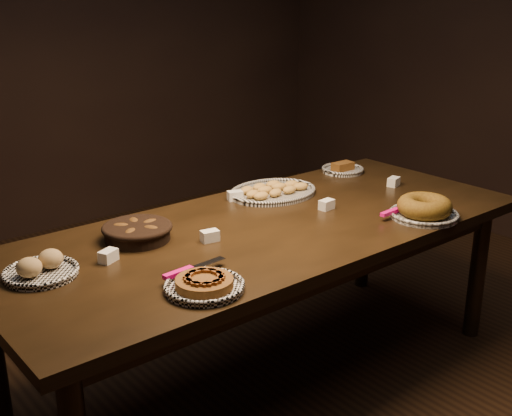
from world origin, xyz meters
TOP-DOWN VIEW (x-y plane):
  - ground at (0.00, 0.00)m, footprint 5.00×5.00m
  - buffet_table at (0.00, 0.00)m, footprint 2.40×1.00m
  - apple_tart_plate at (-0.57, -0.34)m, footprint 0.32×0.29m
  - madeleine_platter at (0.30, 0.31)m, footprint 0.45×0.37m
  - bundt_cake_plate at (0.60, -0.36)m, footprint 0.34×0.32m
  - croissant_basket at (-0.51, 0.20)m, footprint 0.30×0.30m
  - bread_roll_plate at (-0.95, 0.12)m, footprint 0.26×0.26m
  - loaf_plate at (0.87, 0.38)m, footprint 0.23×0.23m
  - tent_cards at (0.07, 0.09)m, footprint 1.67×0.43m

SIDE VIEW (x-z plane):
  - ground at x=0.00m, z-range 0.00..0.00m
  - buffet_table at x=0.00m, z-range 0.30..1.05m
  - loaf_plate at x=0.87m, z-range 0.74..0.80m
  - madeleine_platter at x=0.30m, z-range 0.74..0.79m
  - apple_tart_plate at x=-0.57m, z-range 0.74..0.80m
  - tent_cards at x=0.07m, z-range 0.75..0.79m
  - bread_roll_plate at x=-0.95m, z-range 0.73..0.82m
  - bundt_cake_plate at x=0.60m, z-range 0.74..0.84m
  - croissant_basket at x=-0.51m, z-range 0.75..0.83m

